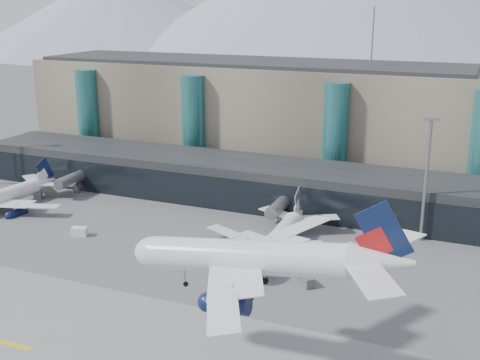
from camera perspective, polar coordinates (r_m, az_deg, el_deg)
name	(u,v)px	position (r m, az deg, el deg)	size (l,w,h in m)	color
ground	(182,322)	(95.15, -5.52, -13.24)	(900.00, 900.00, 0.00)	#515154
concourse	(296,187)	(142.50, 5.30, -0.71)	(170.00, 27.00, 10.00)	black
terminal_main	(248,114)	(177.70, 0.79, 6.31)	(130.00, 30.00, 31.00)	gray
teal_towers	(261,132)	(159.80, 2.00, 4.61)	(116.40, 19.40, 46.00)	#276C6D
mountain_ridge	(461,3)	(453.06, 20.26, 15.46)	(910.00, 400.00, 110.00)	gray
lightmast_mid	(427,173)	(125.21, 17.27, 0.65)	(3.00, 1.20, 25.60)	slate
hero_jet	(274,250)	(74.23, 3.22, -6.69)	(37.31, 38.67, 12.45)	silver
jet_parked_left	(8,191)	(152.75, -21.13, -0.96)	(32.97, 32.96, 10.70)	silver
jet_parked_mid	(281,230)	(118.52, 3.94, -4.78)	(33.54, 32.45, 10.80)	silver
veh_a	(80,232)	(130.71, -14.97, -4.74)	(3.19, 1.79, 1.79)	silver
veh_c	(306,281)	(105.79, 6.31, -9.49)	(3.16, 1.67, 1.75)	#4F5055
veh_f	(38,196)	(157.14, -18.60, -1.41)	(3.44, 1.82, 1.92)	#4F5055
veh_g	(382,243)	(124.01, 13.34, -5.87)	(2.62, 1.53, 1.53)	silver
veh_h	(195,258)	(113.37, -4.31, -7.42)	(4.22, 2.22, 2.33)	gold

